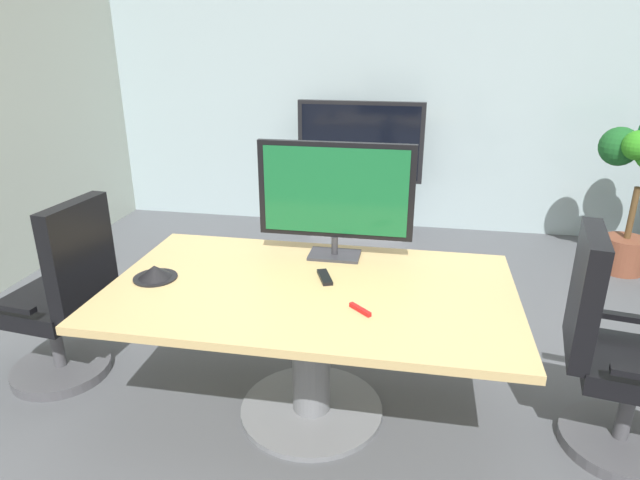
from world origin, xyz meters
TOP-DOWN VIEW (x-y plane):
  - ground_plane at (0.00, 0.00)m, footprint 7.04×7.04m
  - wall_back_glass_partition at (0.00, 3.02)m, footprint 5.72×0.10m
  - conference_table at (-0.13, -0.15)m, footprint 1.98×1.16m
  - office_chair_left at (-1.58, -0.08)m, footprint 0.62×0.60m
  - office_chair_right at (1.31, -0.12)m, footprint 0.63×0.61m
  - tv_monitor at (-0.08, 0.26)m, footprint 0.84×0.18m
  - wall_display_unit at (-0.21, 2.67)m, footprint 1.20×0.36m
  - conference_phone at (-0.93, -0.20)m, footprint 0.22×0.22m
  - remote_control at (-0.08, -0.05)m, footprint 0.11×0.18m
  - whiteboard_marker at (0.13, -0.36)m, footprint 0.11×0.10m

SIDE VIEW (x-z plane):
  - ground_plane at x=0.00m, z-range 0.00..0.00m
  - wall_display_unit at x=-0.21m, z-range -0.21..1.10m
  - office_chair_left at x=-1.58m, z-range -0.09..1.00m
  - office_chair_right at x=1.31m, z-range -0.09..1.00m
  - conference_table at x=-0.13m, z-range 0.19..0.93m
  - remote_control at x=-0.08m, z-range 0.75..0.76m
  - whiteboard_marker at x=0.13m, z-range 0.75..0.77m
  - conference_phone at x=-0.93m, z-range 0.74..0.81m
  - tv_monitor at x=-0.08m, z-range 0.79..1.42m
  - wall_back_glass_partition at x=0.00m, z-range 0.00..2.70m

